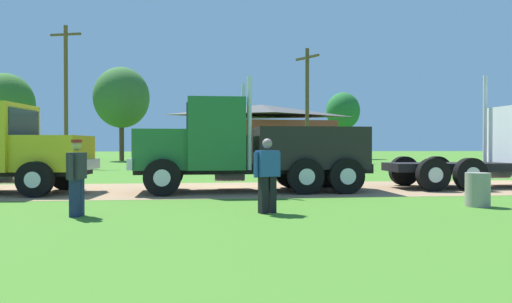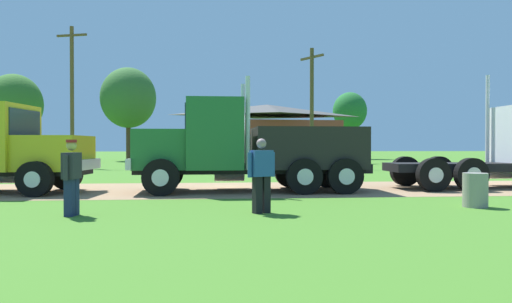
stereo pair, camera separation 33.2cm
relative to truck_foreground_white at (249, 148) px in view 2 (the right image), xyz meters
name	(u,v)px [view 2 (the right image)]	position (x,y,z in m)	size (l,w,h in m)	color
ground_plane	(234,189)	(-0.46, 0.73, -1.36)	(200.00, 200.00, 0.00)	#407423
dirt_track	(234,189)	(-0.46, 0.73, -1.36)	(120.00, 5.68, 0.01)	#977655
truck_foreground_white	(249,148)	(0.00, 0.00, 0.00)	(7.49, 2.80, 3.53)	black
visitor_standing_near	(72,175)	(-4.07, -4.99, -0.51)	(0.33, 0.60, 1.59)	#2D2D33
visitor_walking_mid	(261,173)	(-0.10, -4.95, -0.49)	(0.61, 0.43, 1.61)	#264C8C
steel_barrel	(475,190)	(5.06, -4.38, -0.96)	(0.57, 0.57, 0.81)	gray
shed_building	(267,135)	(3.08, 22.43, 0.88)	(11.45, 7.17, 4.67)	brown
utility_pole_near	(72,93)	(-10.62, 18.18, 3.63)	(2.14, 0.78, 9.46)	brown
utility_pole_far	(312,104)	(5.35, 16.14, 2.82)	(1.20, 1.99, 7.87)	#504224
tree_left	(14,105)	(-20.01, 32.39, 3.97)	(5.24, 5.24, 8.23)	#513823
tree_mid	(128,98)	(-9.17, 31.35, 4.58)	(5.20, 5.20, 8.83)	#513823
tree_right	(350,111)	(13.44, 35.36, 3.75)	(3.62, 3.62, 7.15)	#513823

